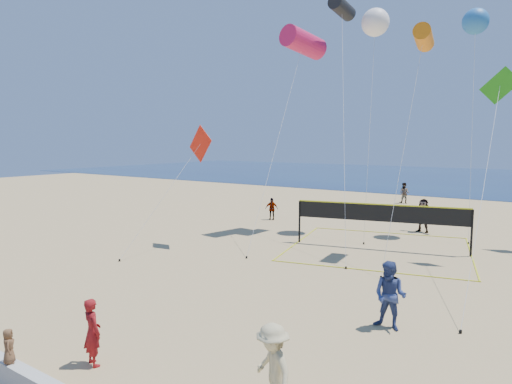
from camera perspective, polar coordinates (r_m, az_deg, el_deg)
The scene contains 17 objects.
ground at distance 11.74m, azimuth -8.06°, elevation -20.52°, with size 120.00×120.00×0.00m, color tan.
ocean at distance 70.23m, azimuth 28.56°, elevation 1.35°, with size 140.00×50.00×0.03m, color #10214F.
woman at distance 11.91m, azimuth -19.77°, elevation -16.14°, with size 0.59×0.39×1.63m, color maroon.
toddler at distance 11.48m, azimuth -28.52°, elevation -16.57°, with size 0.37×0.24×0.75m, color brown.
bystander_a at distance 13.68m, azimuth 16.42°, elevation -12.31°, with size 0.95×0.74×1.95m, color navy.
bystander_b at distance 9.48m, azimuth 2.09°, elevation -21.27°, with size 1.17×0.67×1.81m, color #CBBB87.
far_person_0 at distance 30.70m, azimuth 1.96°, elevation -2.11°, with size 0.87×0.36×1.48m, color gray.
far_person_1 at distance 28.27m, azimuth 20.16°, elevation -2.77°, with size 1.81×0.58×1.95m, color gray.
far_person_3 at distance 40.55m, azimuth 18.06°, elevation -0.14°, with size 0.86×0.67×1.76m, color gray.
volleyball_net at distance 23.17m, azimuth 15.26°, elevation -3.20°, with size 10.03×9.92×2.24m.
kite_0 at distance 27.33m, azimuth 5.94°, elevation 18.08°, with size 1.99×8.69×11.65m.
kite_1 at distance 28.25m, azimuth 10.69°, elevation 21.64°, with size 4.28×8.60×13.34m.
kite_2 at distance 22.54m, azimuth 20.22°, elevation 17.63°, with size 1.03×5.48×10.35m.
kite_3 at distance 22.94m, azimuth -7.28°, elevation 5.54°, with size 1.87×4.77×6.09m.
kite_4 at distance 21.64m, azimuth 28.04°, elevation 10.52°, with size 1.58×8.98×8.41m.
kite_6 at distance 28.10m, azimuth 14.70°, elevation 19.81°, with size 1.85×4.35×12.68m.
kite_7 at distance 28.63m, azimuth 25.75°, elevation 18.64°, with size 1.72×3.23×12.35m.
Camera 1 is at (7.14, -7.66, 5.32)m, focal length 32.00 mm.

